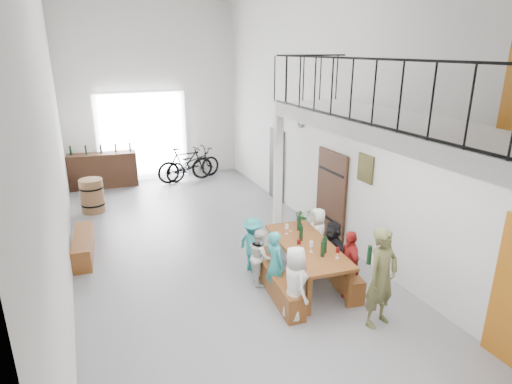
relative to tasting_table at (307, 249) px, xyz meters
name	(u,v)px	position (x,y,z in m)	size (l,w,h in m)	color
floor	(212,252)	(-1.19, 1.90, -0.71)	(12.00, 12.00, 0.00)	slate
room_walls	(206,80)	(-1.19, 1.90, 2.85)	(12.00, 12.00, 12.00)	silver
gateway_portal	(143,137)	(-1.59, 7.84, 0.69)	(2.80, 0.08, 2.80)	white
right_wall_decor	(379,183)	(1.51, 0.03, 1.04)	(0.07, 8.28, 5.07)	#9C5512
balcony	(403,132)	(0.78, -1.23, 2.26)	(1.52, 5.62, 4.00)	silver
tasting_table	(307,249)	(0.00, 0.00, 0.00)	(1.07, 2.20, 0.79)	brown
bench_inner	(277,282)	(-0.63, -0.08, -0.48)	(0.31, 1.93, 0.44)	brown
bench_wall	(335,268)	(0.58, -0.06, -0.49)	(0.25, 1.91, 0.44)	brown
tableware	(310,238)	(0.01, -0.06, 0.23)	(0.51, 1.34, 0.35)	black
side_bench	(84,246)	(-3.69, 2.77, -0.48)	(0.36, 1.64, 0.46)	brown
oak_barrel	(92,196)	(-3.36, 5.39, -0.26)	(0.61, 0.61, 0.89)	brown
serving_counter	(103,170)	(-2.91, 7.55, -0.18)	(2.01, 0.56, 1.06)	#3D2114
counter_bottles	(101,149)	(-2.91, 7.56, 0.50)	(1.76, 0.24, 0.28)	black
guest_left_a	(295,283)	(-0.69, -0.83, -0.09)	(0.60, 0.39, 1.23)	silver
guest_left_b	(275,264)	(-0.69, -0.12, -0.10)	(0.44, 0.29, 1.21)	teal
guest_left_c	(260,256)	(-0.75, 0.39, -0.18)	(0.51, 0.40, 1.05)	silver
guest_left_d	(253,245)	(-0.71, 0.83, -0.16)	(0.71, 0.41, 1.10)	teal
guest_right_a	(349,263)	(0.50, -0.59, -0.11)	(0.70, 0.29, 1.20)	maroon
guest_right_b	(332,247)	(0.65, 0.18, -0.18)	(0.98, 0.31, 1.05)	black
guest_right_c	(317,235)	(0.63, 0.69, -0.14)	(0.55, 0.36, 1.14)	silver
host_standing	(382,278)	(0.44, -1.49, 0.10)	(0.59, 0.39, 1.61)	brown
potted_plant	(302,217)	(1.26, 2.41, -0.48)	(0.40, 0.35, 0.45)	#18541D
bicycle_near	(193,164)	(-0.15, 7.25, -0.19)	(0.68, 1.96, 1.03)	black
bicycle_far	(185,164)	(-0.43, 7.11, -0.15)	(0.53, 1.87, 1.12)	black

